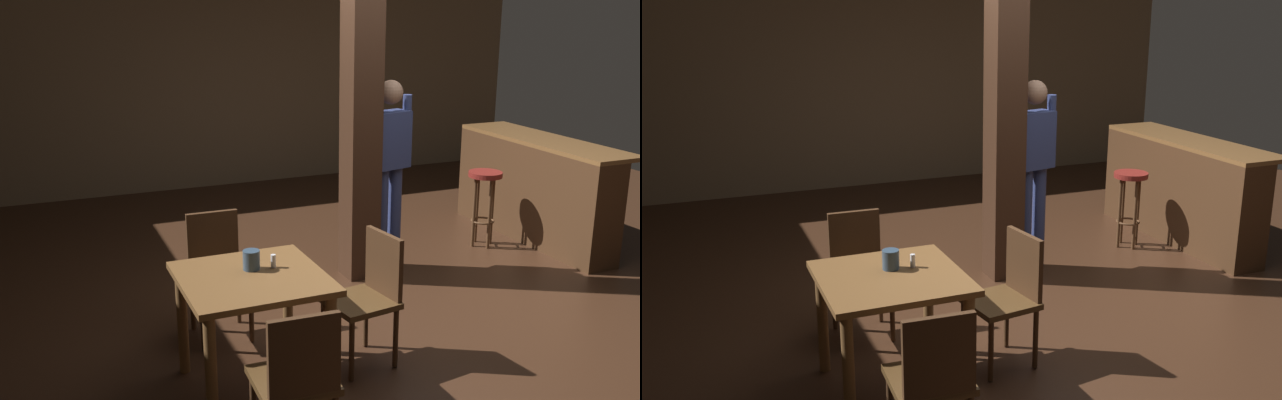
# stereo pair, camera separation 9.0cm
# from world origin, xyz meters

# --- Properties ---
(ground_plane) EXTENTS (10.80, 10.80, 0.00)m
(ground_plane) POSITION_xyz_m (0.00, 0.00, 0.00)
(ground_plane) COLOR #382114
(wall_back) EXTENTS (8.00, 0.10, 2.80)m
(wall_back) POSITION_xyz_m (0.00, 4.50, 1.40)
(wall_back) COLOR #756047
(wall_back) RESTS_ON ground_plane
(pillar) EXTENTS (0.28, 0.28, 2.80)m
(pillar) POSITION_xyz_m (-0.09, 0.84, 1.40)
(pillar) COLOR #382114
(pillar) RESTS_ON ground_plane
(dining_table) EXTENTS (0.87, 0.87, 0.76)m
(dining_table) POSITION_xyz_m (-1.55, -0.64, 0.62)
(dining_table) COLOR brown
(dining_table) RESTS_ON ground_plane
(chair_east) EXTENTS (0.47, 0.47, 0.89)m
(chair_east) POSITION_xyz_m (-0.73, -0.62, 0.51)
(chair_east) COLOR #4C3319
(chair_east) RESTS_ON ground_plane
(chair_south) EXTENTS (0.44, 0.44, 0.89)m
(chair_south) POSITION_xyz_m (-1.58, -1.47, 0.51)
(chair_south) COLOR #4C3319
(chair_south) RESTS_ON ground_plane
(chair_north) EXTENTS (0.43, 0.43, 0.89)m
(chair_north) POSITION_xyz_m (-1.55, 0.21, 0.51)
(chair_north) COLOR #4C3319
(chair_north) RESTS_ON ground_plane
(napkin_cup) EXTENTS (0.11, 0.11, 0.12)m
(napkin_cup) POSITION_xyz_m (-1.52, -0.54, 0.82)
(napkin_cup) COLOR #33475B
(napkin_cup) RESTS_ON dining_table
(salt_shaker) EXTENTS (0.03, 0.03, 0.09)m
(salt_shaker) POSITION_xyz_m (-1.38, -0.56, 0.80)
(salt_shaker) COLOR silver
(salt_shaker) RESTS_ON dining_table
(standing_person) EXTENTS (0.47, 0.27, 1.72)m
(standing_person) POSITION_xyz_m (0.22, 0.89, 1.00)
(standing_person) COLOR navy
(standing_person) RESTS_ON ground_plane
(bar_counter) EXTENTS (0.56, 2.09, 1.04)m
(bar_counter) POSITION_xyz_m (1.99, 1.06, 0.53)
(bar_counter) COLOR brown
(bar_counter) RESTS_ON ground_plane
(bar_stool_near) EXTENTS (0.33, 0.33, 0.76)m
(bar_stool_near) POSITION_xyz_m (1.40, 1.07, 0.56)
(bar_stool_near) COLOR maroon
(bar_stool_near) RESTS_ON ground_plane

